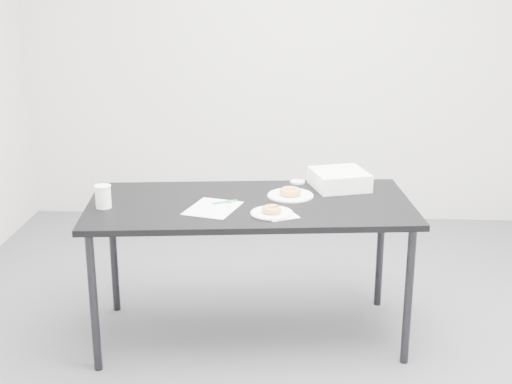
# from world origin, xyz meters

# --- Properties ---
(floor) EXTENTS (4.00, 4.00, 0.00)m
(floor) POSITION_xyz_m (0.00, 0.00, 0.00)
(floor) COLOR #525157
(floor) RESTS_ON ground
(wall_back) EXTENTS (4.00, 0.02, 2.70)m
(wall_back) POSITION_xyz_m (0.00, 2.00, 1.35)
(wall_back) COLOR silver
(wall_back) RESTS_ON floor
(table) EXTENTS (1.72, 0.94, 0.75)m
(table) POSITION_xyz_m (-0.13, 0.05, 0.69)
(table) COLOR black
(table) RESTS_ON floor
(scorecard) EXTENTS (0.29, 0.34, 0.00)m
(scorecard) POSITION_xyz_m (-0.30, -0.05, 0.75)
(scorecard) COLOR white
(scorecard) RESTS_ON table
(logo_patch) EXTENTS (0.06, 0.06, 0.00)m
(logo_patch) POSITION_xyz_m (-0.23, 0.04, 0.76)
(logo_patch) COLOR green
(logo_patch) RESTS_ON scorecard
(pen) EXTENTS (0.12, 0.07, 0.01)m
(pen) POSITION_xyz_m (-0.25, 0.03, 0.76)
(pen) COLOR #0C846B
(pen) RESTS_ON scorecard
(napkin) EXTENTS (0.19, 0.19, 0.00)m
(napkin) POSITION_xyz_m (0.04, -0.14, 0.75)
(napkin) COLOR white
(napkin) RESTS_ON table
(plate_near) EXTENTS (0.21, 0.21, 0.01)m
(plate_near) POSITION_xyz_m (-0.01, -0.12, 0.76)
(plate_near) COLOR white
(plate_near) RESTS_ON napkin
(donut_near) EXTENTS (0.12, 0.12, 0.03)m
(donut_near) POSITION_xyz_m (-0.01, -0.12, 0.78)
(donut_near) COLOR #DD8C46
(donut_near) RESTS_ON plate_near
(plate_far) EXTENTS (0.24, 0.24, 0.01)m
(plate_far) POSITION_xyz_m (0.08, 0.17, 0.75)
(plate_far) COLOR white
(plate_far) RESTS_ON table
(donut_far) EXTENTS (0.13, 0.13, 0.04)m
(donut_far) POSITION_xyz_m (0.08, 0.17, 0.78)
(donut_far) COLOR #DD8C46
(donut_far) RESTS_ON plate_far
(coffee_cup) EXTENTS (0.08, 0.08, 0.12)m
(coffee_cup) POSITION_xyz_m (-0.85, -0.08, 0.81)
(coffee_cup) COLOR white
(coffee_cup) RESTS_ON table
(cup_lid) EXTENTS (0.08, 0.08, 0.01)m
(cup_lid) POSITION_xyz_m (0.11, 0.42, 0.76)
(cup_lid) COLOR white
(cup_lid) RESTS_ON table
(bakery_box) EXTENTS (0.35, 0.35, 0.09)m
(bakery_box) POSITION_xyz_m (0.34, 0.34, 0.80)
(bakery_box) COLOR white
(bakery_box) RESTS_ON table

